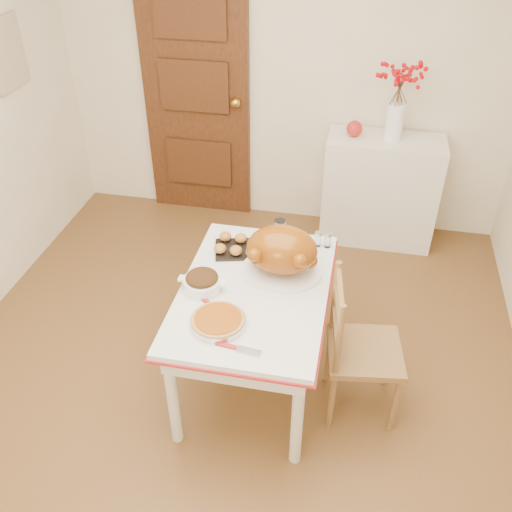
% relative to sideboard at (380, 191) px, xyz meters
% --- Properties ---
extents(floor, '(3.50, 4.00, 0.00)m').
position_rel_sideboard_xyz_m(floor, '(-0.80, -1.78, -0.43)').
color(floor, brown).
rests_on(floor, ground).
extents(wall_back, '(3.50, 0.00, 2.50)m').
position_rel_sideboard_xyz_m(wall_back, '(-0.80, 0.22, 0.82)').
color(wall_back, beige).
rests_on(wall_back, ground).
extents(door_back, '(0.85, 0.06, 2.06)m').
position_rel_sideboard_xyz_m(door_back, '(-1.50, 0.19, 0.60)').
color(door_back, black).
rests_on(door_back, ground).
extents(photo_board, '(0.03, 0.35, 0.45)m').
position_rel_sideboard_xyz_m(photo_board, '(-2.53, -0.58, 1.07)').
color(photo_board, '#C1B68A').
rests_on(photo_board, ground).
extents(sideboard, '(0.86, 0.38, 0.86)m').
position_rel_sideboard_xyz_m(sideboard, '(0.00, 0.00, 0.00)').
color(sideboard, silver).
rests_on(sideboard, floor).
extents(kitchen_table, '(0.80, 1.17, 0.70)m').
position_rel_sideboard_xyz_m(kitchen_table, '(-0.65, -1.68, -0.08)').
color(kitchen_table, silver).
rests_on(kitchen_table, floor).
extents(chair_oak, '(0.44, 0.44, 0.88)m').
position_rel_sideboard_xyz_m(chair_oak, '(-0.03, -1.75, 0.01)').
color(chair_oak, olive).
rests_on(chair_oak, floor).
extents(berry_vase, '(0.29, 0.29, 0.56)m').
position_rel_sideboard_xyz_m(berry_vase, '(0.03, 0.00, 0.71)').
color(berry_vase, white).
rests_on(berry_vase, sideboard).
extents(apple, '(0.12, 0.12, 0.12)m').
position_rel_sideboard_xyz_m(apple, '(-0.25, 0.00, 0.49)').
color(apple, '#B11F1B').
rests_on(apple, sideboard).
extents(turkey_platter, '(0.45, 0.37, 0.28)m').
position_rel_sideboard_xyz_m(turkey_platter, '(-0.53, -1.52, 0.41)').
color(turkey_platter, '#9F4C0E').
rests_on(turkey_platter, kitchen_table).
extents(pumpkin_pie, '(0.31, 0.31, 0.06)m').
position_rel_sideboard_xyz_m(pumpkin_pie, '(-0.77, -1.99, 0.29)').
color(pumpkin_pie, '#91420C').
rests_on(pumpkin_pie, kitchen_table).
extents(stuffing_dish, '(0.30, 0.25, 0.10)m').
position_rel_sideboard_xyz_m(stuffing_dish, '(-0.92, -1.74, 0.31)').
color(stuffing_dish, '#3A220F').
rests_on(stuffing_dish, kitchen_table).
extents(rolls_tray, '(0.31, 0.27, 0.07)m').
position_rel_sideboard_xyz_m(rolls_tray, '(-0.81, -1.36, 0.30)').
color(rolls_tray, '#B26F21').
rests_on(rolls_tray, kitchen_table).
extents(pie_server, '(0.23, 0.09, 0.01)m').
position_rel_sideboard_xyz_m(pie_server, '(-0.64, -2.13, 0.27)').
color(pie_server, silver).
rests_on(pie_server, kitchen_table).
extents(carving_knife, '(0.24, 0.17, 0.01)m').
position_rel_sideboard_xyz_m(carving_knife, '(-0.81, -1.87, 0.27)').
color(carving_knife, silver).
rests_on(carving_knife, kitchen_table).
extents(drinking_glass, '(0.08, 0.08, 0.12)m').
position_rel_sideboard_xyz_m(drinking_glass, '(-0.60, -1.18, 0.33)').
color(drinking_glass, white).
rests_on(drinking_glass, kitchen_table).
extents(shaker_pair, '(0.10, 0.04, 0.09)m').
position_rel_sideboard_xyz_m(shaker_pair, '(-0.34, -1.22, 0.31)').
color(shaker_pair, white).
rests_on(shaker_pair, kitchen_table).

